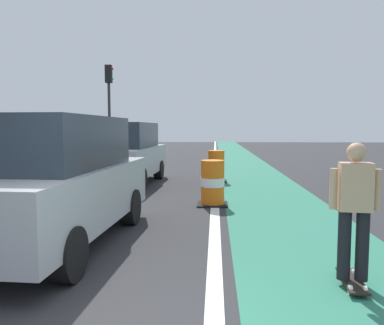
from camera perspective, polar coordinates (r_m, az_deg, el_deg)
The scene contains 8 objects.
bike_lane_strip at distance 15.47m, azimuth 8.96°, elevation -1.91°, with size 2.50×80.00×0.01m, color #2D755B.
lane_divider_stripe at distance 15.40m, azimuth 3.40°, elevation -1.88°, with size 0.20×80.00×0.01m, color silver.
skateboarder_on_lane at distance 4.91m, azimuth 22.70°, elevation -6.40°, with size 0.57×0.82×1.69m.
parked_suv_nearest at distance 6.49m, azimuth -19.50°, elevation -2.48°, with size 2.09×4.68×2.04m.
parked_suv_second at distance 13.07m, azimuth -9.64°, elevation 1.36°, with size 2.08×4.68×2.04m.
traffic_barrel_front at distance 9.38m, azimuth 3.04°, elevation -3.07°, with size 0.73×0.73×1.09m.
traffic_barrel_mid at distance 13.52m, azimuth 3.57°, elevation -0.59°, with size 0.73×0.73×1.09m.
traffic_light_corner at distance 20.84m, azimuth -12.04°, elevation 9.44°, with size 0.41×0.32×5.10m.
Camera 1 is at (0.90, -3.29, 1.85)m, focal length 36.41 mm.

